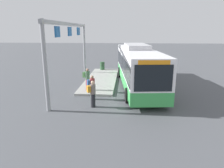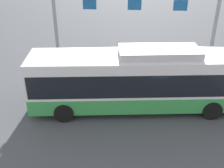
% 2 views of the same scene
% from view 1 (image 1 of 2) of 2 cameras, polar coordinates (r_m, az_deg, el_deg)
% --- Properties ---
extents(ground_plane, '(120.00, 120.00, 0.00)m').
position_cam_1_polar(ground_plane, '(17.46, 6.92, -0.65)').
color(ground_plane, '#4C4F54').
extents(platform_curb, '(10.00, 2.80, 0.16)m').
position_cam_1_polar(platform_curb, '(19.54, -2.93, 1.34)').
color(platform_curb, '#9E9E99').
rests_on(platform_curb, ground).
extents(bus_main, '(11.81, 3.66, 3.46)m').
position_cam_1_polar(bus_main, '(17.09, 7.10, 5.23)').
color(bus_main, green).
rests_on(bus_main, ground).
extents(person_boarding, '(0.51, 0.60, 1.67)m').
position_cam_1_polar(person_boarding, '(12.52, -5.48, -2.57)').
color(person_boarding, black).
rests_on(person_boarding, ground).
extents(person_waiting_near, '(0.49, 0.60, 1.67)m').
position_cam_1_polar(person_waiting_near, '(13.94, -5.61, -0.77)').
color(person_waiting_near, '#476B4C').
rests_on(person_waiting_near, ground).
extents(person_waiting_mid, '(0.41, 0.57, 1.67)m').
position_cam_1_polar(person_waiting_mid, '(15.64, -6.91, 1.50)').
color(person_waiting_mid, maroon).
rests_on(person_waiting_mid, platform_curb).
extents(platform_sign_gantry, '(11.23, 0.24, 5.20)m').
position_cam_1_polar(platform_sign_gantry, '(17.04, -11.55, 11.91)').
color(platform_sign_gantry, gray).
rests_on(platform_sign_gantry, ground).
extents(trash_bin, '(0.52, 0.52, 0.90)m').
position_cam_1_polar(trash_bin, '(23.85, -2.71, 5.08)').
color(trash_bin, '#2D5133').
rests_on(trash_bin, platform_curb).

